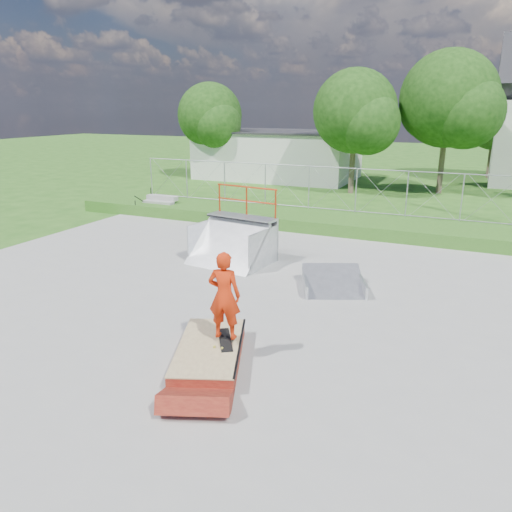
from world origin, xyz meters
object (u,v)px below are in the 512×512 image
Objects in this scene: grind_box at (210,354)px; flat_bank_ramp at (333,282)px; quarter_pipe at (230,228)px; skater at (224,299)px.

flat_bank_ramp reaches higher than grind_box.
skater is at bearing -56.08° from quarter_pipe.
skater is (-0.86, -4.49, 1.01)m from flat_bank_ramp.
grind_box is 1.11m from skater.
skater reaches higher than grind_box.
quarter_pipe is 1.35× the size of skater.
flat_bank_ramp is (3.54, -1.00, -0.90)m from quarter_pipe.
skater reaches higher than flat_bank_ramp.
quarter_pipe is 6.11m from skater.
skater is (2.68, -5.49, 0.11)m from quarter_pipe.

